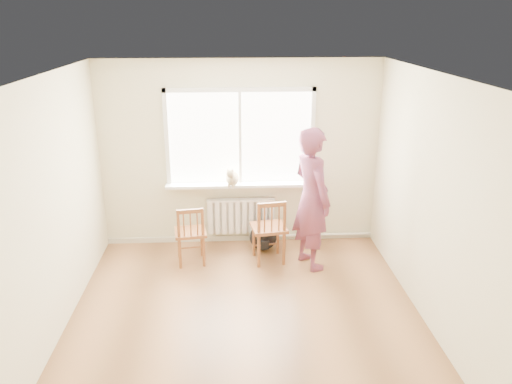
{
  "coord_description": "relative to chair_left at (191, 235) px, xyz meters",
  "views": [
    {
      "loc": [
        -0.16,
        -4.69,
        3.25
      ],
      "look_at": [
        0.17,
        1.2,
        1.15
      ],
      "focal_mm": 35.0,
      "sensor_mm": 36.0,
      "label": 1
    }
  ],
  "objects": [
    {
      "name": "person",
      "position": [
        1.62,
        -0.11,
        0.53
      ],
      "size": [
        0.7,
        0.82,
        1.92
      ],
      "primitive_type": "imported",
      "rotation": [
        0.0,
        0.0,
        1.97
      ],
      "color": "#BA3E74",
      "rests_on": "floor"
    },
    {
      "name": "ceiling",
      "position": [
        0.7,
        -1.53,
        2.27
      ],
      "size": [
        4.5,
        4.5,
        0.0
      ],
      "primitive_type": "plane",
      "rotation": [
        3.14,
        0.0,
        0.0
      ],
      "color": "white",
      "rests_on": "back_wall"
    },
    {
      "name": "backpack",
      "position": [
        1.02,
        0.37,
        -0.23
      ],
      "size": [
        0.44,
        0.36,
        0.4
      ],
      "primitive_type": "ellipsoid",
      "rotation": [
        0.0,
        0.0,
        -0.15
      ],
      "color": "black",
      "rests_on": "floor"
    },
    {
      "name": "windowsill",
      "position": [
        0.7,
        0.61,
        0.5
      ],
      "size": [
        2.15,
        0.22,
        0.04
      ],
      "primitive_type": "cube",
      "color": "white",
      "rests_on": "back_wall"
    },
    {
      "name": "radiator",
      "position": [
        0.7,
        0.63,
        0.01
      ],
      "size": [
        1.0,
        0.12,
        0.55
      ],
      "color": "white",
      "rests_on": "back_wall"
    },
    {
      "name": "chair_right",
      "position": [
        1.07,
        -0.01,
        0.04
      ],
      "size": [
        0.52,
        0.5,
        0.93
      ],
      "rotation": [
        0.0,
        0.0,
        3.28
      ],
      "color": "#9C562D",
      "rests_on": "floor"
    },
    {
      "name": "baseboard",
      "position": [
        0.7,
        0.71,
        -0.39
      ],
      "size": [
        4.0,
        0.03,
        0.08
      ],
      "primitive_type": "cube",
      "color": "beige",
      "rests_on": "ground"
    },
    {
      "name": "window",
      "position": [
        0.7,
        0.7,
        1.23
      ],
      "size": [
        2.12,
        0.05,
        1.42
      ],
      "color": "white",
      "rests_on": "back_wall"
    },
    {
      "name": "chair_left",
      "position": [
        0.0,
        0.0,
        0.0
      ],
      "size": [
        0.47,
        0.45,
        0.85
      ],
      "rotation": [
        0.0,
        0.0,
        3.28
      ],
      "color": "#9C562D",
      "rests_on": "floor"
    },
    {
      "name": "back_wall",
      "position": [
        0.7,
        0.72,
        0.92
      ],
      "size": [
        4.0,
        0.01,
        2.7
      ],
      "primitive_type": "cube",
      "color": "beige",
      "rests_on": "ground"
    },
    {
      "name": "floor",
      "position": [
        0.7,
        -1.53,
        -0.43
      ],
      "size": [
        4.5,
        4.5,
        0.0
      ],
      "primitive_type": "plane",
      "color": "#A66F44",
      "rests_on": "ground"
    },
    {
      "name": "cat",
      "position": [
        0.58,
        0.53,
        0.64
      ],
      "size": [
        0.25,
        0.43,
        0.29
      ],
      "rotation": [
        0.0,
        0.0,
        -0.22
      ],
      "color": "#CAB98A",
      "rests_on": "windowsill"
    },
    {
      "name": "heating_pipe",
      "position": [
        1.95,
        0.66,
        -0.35
      ],
      "size": [
        1.4,
        0.04,
        0.04
      ],
      "primitive_type": "cylinder",
      "rotation": [
        0.0,
        1.57,
        0.0
      ],
      "color": "silver",
      "rests_on": "back_wall"
    }
  ]
}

